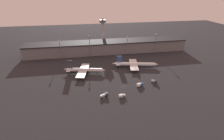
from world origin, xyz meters
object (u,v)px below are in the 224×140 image
object	(u,v)px
service_vehicle_0	(122,96)
airplane_1	(135,64)
airplane_0	(84,70)
service_vehicle_1	(104,95)
service_vehicle_2	(140,85)
control_tower	(103,29)
service_vehicle_3	(154,81)

from	to	relation	value
service_vehicle_0	airplane_1	bearing A→B (deg)	52.44
airplane_0	service_vehicle_1	bearing A→B (deg)	-61.18
service_vehicle_2	airplane_0	bearing A→B (deg)	115.00
service_vehicle_1	airplane_1	bearing A→B (deg)	26.13
airplane_1	control_tower	distance (m)	92.72
service_vehicle_1	control_tower	distance (m)	141.33
service_vehicle_3	service_vehicle_0	bearing A→B (deg)	-111.69
airplane_1	service_vehicle_3	xyz separation A→B (m)	(6.58, -36.64, -1.54)
service_vehicle_2	service_vehicle_3	world-z (taller)	service_vehicle_3
airplane_1	service_vehicle_3	size ratio (longest dim) A/B	9.58
airplane_1	service_vehicle_3	world-z (taller)	airplane_1
service_vehicle_2	service_vehicle_3	distance (m)	14.95
airplane_0	service_vehicle_0	xyz separation A→B (m)	(27.01, -48.47, -1.80)
control_tower	service_vehicle_0	bearing A→B (deg)	-91.71
service_vehicle_2	service_vehicle_3	bearing A→B (deg)	-15.68
service_vehicle_2	control_tower	size ratio (longest dim) A/B	0.16
airplane_1	service_vehicle_0	size ratio (longest dim) A/B	8.84
service_vehicle_0	service_vehicle_3	world-z (taller)	service_vehicle_3
airplane_1	control_tower	bearing A→B (deg)	116.78
airplane_0	airplane_1	size ratio (longest dim) A/B	0.86
airplane_1	service_vehicle_3	distance (m)	37.26
service_vehicle_2	service_vehicle_3	xyz separation A→B (m)	(14.60, 3.19, 0.08)
service_vehicle_3	control_tower	distance (m)	129.50
airplane_0	service_vehicle_3	xyz separation A→B (m)	(60.51, -31.37, -1.60)
service_vehicle_0	service_vehicle_3	distance (m)	37.61
airplane_0	airplane_1	distance (m)	54.18
service_vehicle_0	service_vehicle_1	xyz separation A→B (m)	(-13.45, 2.85, 0.13)
control_tower	service_vehicle_1	bearing A→B (deg)	-97.27
airplane_0	control_tower	bearing A→B (deg)	83.70
airplane_0	service_vehicle_2	distance (m)	57.49
control_tower	service_vehicle_3	bearing A→B (deg)	-76.75
airplane_1	service_vehicle_1	size ratio (longest dim) A/B	6.97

